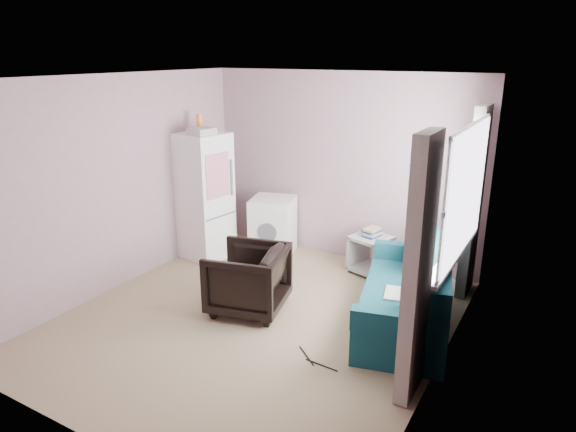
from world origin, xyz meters
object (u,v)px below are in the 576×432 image
fridge (205,196)px  sofa (410,300)px  washing_machine (273,225)px  armchair (248,276)px  side_table (371,252)px

fridge → sofa: bearing=-1.4°
washing_machine → fridge: bearing=-160.4°
washing_machine → sofa: 2.51m
fridge → washing_machine: 1.02m
armchair → washing_machine: (-0.63, 1.56, 0.02)m
armchair → washing_machine: size_ratio=0.99×
fridge → side_table: fridge is taller
armchair → side_table: size_ratio=1.31×
washing_machine → sofa: sofa is taller
side_table → sofa: (0.85, -1.09, 0.01)m
sofa → side_table: bearing=114.1°
armchair → sofa: 1.73m
armchair → washing_machine: bearing=-171.7°
sofa → armchair: bearing=-176.3°
sofa → fridge: bearing=156.8°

